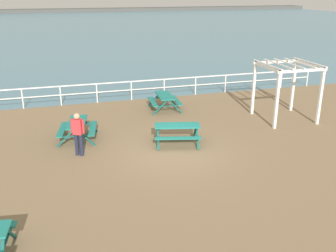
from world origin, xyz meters
TOP-DOWN VIEW (x-y plane):
  - ground_plane at (0.00, 0.00)m, footprint 30.00×24.00m
  - sea_band at (0.00, 52.75)m, footprint 142.00×90.00m
  - distant_shoreline at (0.00, 95.75)m, footprint 142.00×6.00m
  - seaward_railing at (-0.00, 7.75)m, footprint 23.07×0.07m
  - picnic_table_near_left at (1.27, 5.45)m, footprint 1.67×1.91m
  - picnic_table_near_right at (0.46, 0.90)m, footprint 2.12×1.90m
  - picnic_table_far_right at (-3.35, 2.50)m, footprint 1.81×2.04m
  - visitor at (-3.43, 0.80)m, footprint 0.48×0.35m
  - lattice_pergola at (6.31, 2.36)m, footprint 2.51×2.62m

SIDE VIEW (x-z plane):
  - ground_plane at x=0.00m, z-range -0.20..0.00m
  - sea_band at x=0.00m, z-range 0.00..0.00m
  - distant_shoreline at x=0.00m, z-range -0.90..0.90m
  - picnic_table_near_left at x=1.27m, z-range 0.19..0.98m
  - picnic_table_near_right at x=0.46m, z-range 0.19..0.98m
  - picnic_table_far_right at x=-3.35m, z-range 0.19..0.98m
  - seaward_railing at x=0.00m, z-range 0.21..1.29m
  - visitor at x=-3.43m, z-range 0.12..1.78m
  - lattice_pergola at x=6.31m, z-range 0.65..3.35m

